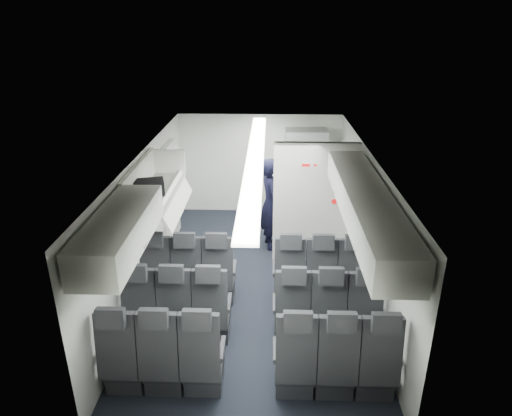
# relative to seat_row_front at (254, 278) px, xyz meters

# --- Properties ---
(cabin_shell) EXTENTS (3.41, 6.01, 2.16)m
(cabin_shell) POSITION_rel_seat_row_front_xyz_m (0.00, 0.53, 0.72)
(cabin_shell) COLOR black
(cabin_shell) RESTS_ON ground
(seat_row_front) EXTENTS (3.33, 0.56, 1.24)m
(seat_row_front) POSITION_rel_seat_row_front_xyz_m (0.00, 0.00, 0.00)
(seat_row_front) COLOR #252629
(seat_row_front) RESTS_ON cabin_shell
(seat_row_mid) EXTENTS (3.33, 0.56, 1.24)m
(seat_row_mid) POSITION_rel_seat_row_front_xyz_m (0.00, -0.90, 0.00)
(seat_row_mid) COLOR #252629
(seat_row_mid) RESTS_ON cabin_shell
(seat_row_rear) EXTENTS (3.33, 0.56, 1.24)m
(seat_row_rear) POSITION_rel_seat_row_front_xyz_m (0.00, -1.80, 0.00)
(seat_row_rear) COLOR #252629
(seat_row_rear) RESTS_ON cabin_shell
(overhead_bin_left_rear) EXTENTS (0.53, 1.80, 0.40)m
(overhead_bin_left_rear) POSITION_rel_seat_row_front_xyz_m (-1.40, -1.47, 1.46)
(overhead_bin_left_rear) COLOR silver
(overhead_bin_left_rear) RESTS_ON cabin_shell
(overhead_bin_left_front_open) EXTENTS (0.64, 1.70, 0.72)m
(overhead_bin_left_front_open) POSITION_rel_seat_row_front_xyz_m (-1.44, 0.28, 1.33)
(overhead_bin_left_front_open) COLOR #9E9E93
(overhead_bin_left_front_open) RESTS_ON cabin_shell
(overhead_bin_right_rear) EXTENTS (0.53, 1.80, 0.40)m
(overhead_bin_right_rear) POSITION_rel_seat_row_front_xyz_m (1.40, -1.47, 1.46)
(overhead_bin_right_rear) COLOR silver
(overhead_bin_right_rear) RESTS_ON cabin_shell
(overhead_bin_right_front) EXTENTS (0.53, 1.70, 0.40)m
(overhead_bin_right_front) POSITION_rel_seat_row_front_xyz_m (1.40, 0.28, 1.46)
(overhead_bin_right_front) COLOR silver
(overhead_bin_right_front) RESTS_ON cabin_shell
(bulkhead_partition) EXTENTS (1.40, 0.15, 2.13)m
(bulkhead_partition) POSITION_rel_seat_row_front_xyz_m (0.98, 1.33, 0.67)
(bulkhead_partition) COLOR silver
(bulkhead_partition) RESTS_ON cabin_shell
(galley_unit) EXTENTS (0.85, 0.52, 1.90)m
(galley_unit) POSITION_rel_seat_row_front_xyz_m (0.95, 3.25, 0.55)
(galley_unit) COLOR #939399
(galley_unit) RESTS_ON cabin_shell
(boarding_door) EXTENTS (0.12, 1.27, 1.86)m
(boarding_door) POSITION_rel_seat_row_front_xyz_m (-1.64, 2.09, 0.55)
(boarding_door) COLOR silver
(boarding_door) RESTS_ON cabin_shell
(flight_attendant) EXTENTS (0.54, 0.70, 1.71)m
(flight_attendant) POSITION_rel_seat_row_front_xyz_m (0.24, 1.84, 0.45)
(flight_attendant) COLOR black
(flight_attendant) RESTS_ON ground
(carry_on_bag) EXTENTS (0.47, 0.39, 0.24)m
(carry_on_bag) POSITION_rel_seat_row_front_xyz_m (-1.45, 0.00, 1.41)
(carry_on_bag) COLOR black
(carry_on_bag) RESTS_ON overhead_bin_left_front_open
(papers) EXTENTS (0.19, 0.03, 0.14)m
(papers) POSITION_rel_seat_row_front_xyz_m (0.43, 1.79, 0.64)
(papers) COLOR white
(papers) RESTS_ON flight_attendant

